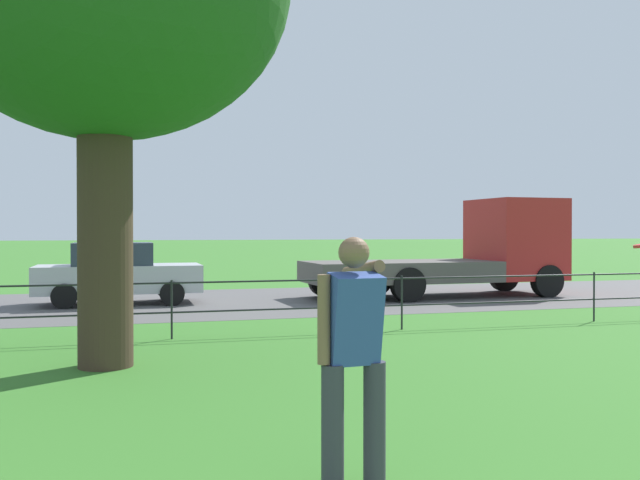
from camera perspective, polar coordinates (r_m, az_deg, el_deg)
name	(u,v)px	position (r m, az deg, el deg)	size (l,w,h in m)	color
street_strip	(240,301)	(17.84, -6.70, -5.13)	(80.00, 7.49, 0.01)	#565454
park_fence	(292,296)	(12.08, -2.35, -4.74)	(29.33, 0.04, 1.00)	#232328
person_thrower	(353,353)	(4.85, 2.78, -9.43)	(0.51, 0.81, 1.78)	#383842
car_silver_center	(118,273)	(17.78, -16.61, -2.67)	(4.01, 1.84, 1.54)	#B7BABF
flatbed_truck_right	(470,253)	(19.66, 12.51, -1.06)	(7.38, 2.67, 2.75)	#B22323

